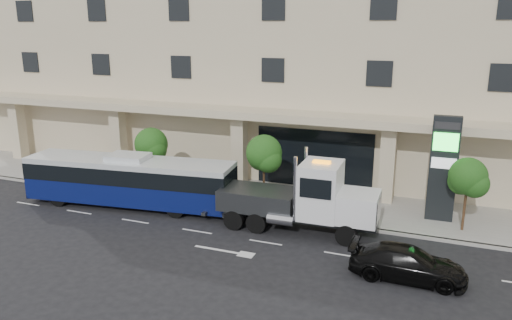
% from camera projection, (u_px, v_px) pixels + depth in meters
% --- Properties ---
extents(ground, '(120.00, 120.00, 0.00)m').
position_uv_depth(ground, '(275.00, 232.00, 27.21)').
color(ground, black).
rests_on(ground, ground).
extents(sidewalk, '(120.00, 6.00, 0.15)m').
position_uv_depth(sidewalk, '(301.00, 201.00, 31.69)').
color(sidewalk, gray).
rests_on(sidewalk, ground).
extents(curb, '(120.00, 0.30, 0.15)m').
position_uv_depth(curb, '(286.00, 218.00, 28.99)').
color(curb, gray).
rests_on(curb, ground).
extents(convention_center, '(60.00, 17.60, 20.00)m').
position_uv_depth(convention_center, '(342.00, 38.00, 38.50)').
color(convention_center, '#BFB18F').
rests_on(convention_center, ground).
extents(tree_left, '(2.27, 2.20, 4.22)m').
position_uv_depth(tree_left, '(152.00, 147.00, 33.13)').
color(tree_left, '#422B19').
rests_on(tree_left, sidewalk).
extents(tree_mid, '(2.28, 2.20, 4.38)m').
position_uv_depth(tree_mid, '(264.00, 155.00, 30.29)').
color(tree_mid, '#422B19').
rests_on(tree_mid, sidewalk).
extents(tree_right, '(2.10, 2.00, 4.04)m').
position_uv_depth(tree_right, '(468.00, 179.00, 26.32)').
color(tree_right, '#422B19').
rests_on(tree_right, sidewalk).
extents(city_bus, '(13.33, 4.30, 3.32)m').
position_uv_depth(city_bus, '(130.00, 180.00, 30.70)').
color(city_bus, black).
rests_on(city_bus, ground).
extents(tow_truck, '(9.80, 2.66, 4.46)m').
position_uv_depth(tow_truck, '(305.00, 199.00, 26.81)').
color(tow_truck, '#2D3033').
rests_on(tow_truck, ground).
extents(black_sedan, '(5.08, 2.08, 1.47)m').
position_uv_depth(black_sedan, '(408.00, 263.00, 21.99)').
color(black_sedan, black).
rests_on(black_sedan, ground).
extents(signage_pylon, '(1.51, 0.59, 6.00)m').
position_uv_depth(signage_pylon, '(443.00, 168.00, 27.77)').
color(signage_pylon, black).
rests_on(signage_pylon, sidewalk).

